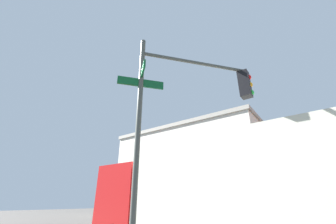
# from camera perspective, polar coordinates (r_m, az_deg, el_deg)

# --- Properties ---
(traffic_signal_near) EXTENTS (2.39, 2.93, 5.60)m
(traffic_signal_near) POSITION_cam_1_polar(r_m,az_deg,el_deg) (5.23, 7.11, 2.71)
(traffic_signal_near) COLOR #474C47
(traffic_signal_near) RESTS_ON ground_plane
(building_stucco) EXTENTS (16.83, 21.39, 9.64)m
(building_stucco) POSITION_cam_1_polar(r_m,az_deg,el_deg) (31.08, 12.88, -16.99)
(building_stucco) COLOR beige
(building_stucco) RESTS_ON ground_plane
(box_truck_second) EXTENTS (8.44, 2.56, 3.68)m
(box_truck_second) POSITION_cam_1_polar(r_m,az_deg,el_deg) (7.74, 10.52, -20.83)
(box_truck_second) COLOR #B21919
(box_truck_second) RESTS_ON ground_plane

